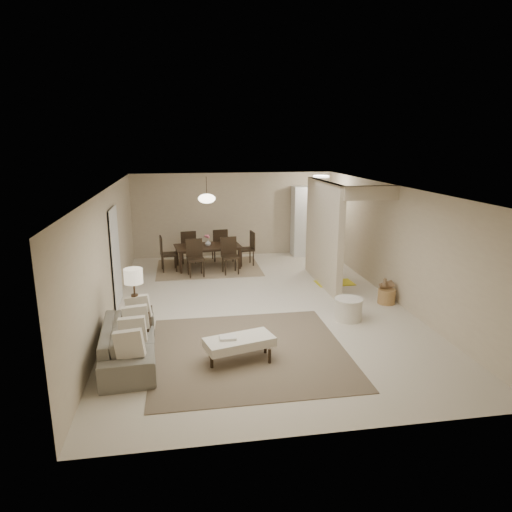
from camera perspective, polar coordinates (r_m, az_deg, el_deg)
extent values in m
plane|color=beige|center=(9.83, 0.28, -6.12)|extent=(9.00, 9.00, 0.00)
plane|color=white|center=(9.27, 0.30, 8.53)|extent=(9.00, 9.00, 0.00)
plane|color=#C2AF93|center=(13.85, -2.82, 5.20)|extent=(6.00, 0.00, 6.00)
plane|color=#C2AF93|center=(9.46, -17.94, 0.27)|extent=(0.00, 9.00, 9.00)
plane|color=#C2AF93|center=(10.39, 16.84, 1.56)|extent=(0.00, 9.00, 9.00)
cube|color=#C2AF93|center=(11.08, 8.43, 2.78)|extent=(0.15, 2.50, 2.50)
cube|color=black|center=(10.09, -17.19, -0.18)|extent=(0.04, 0.90, 2.04)
cube|color=white|center=(14.00, 6.98, 4.38)|extent=(1.20, 0.55, 2.10)
cylinder|color=white|center=(12.91, 8.14, 9.82)|extent=(0.44, 0.44, 0.05)
cube|color=brown|center=(7.78, -0.87, -11.78)|extent=(3.20, 3.20, 0.01)
imported|color=slate|center=(7.65, -15.58, -10.41)|extent=(2.10, 0.93, 0.60)
cube|color=silver|center=(7.36, -2.10, -10.71)|extent=(1.18, 0.77, 0.15)
cylinder|color=black|center=(7.24, -5.56, -12.92)|extent=(0.05, 0.05, 0.25)
cylinder|color=black|center=(7.34, 1.71, -12.45)|extent=(0.05, 0.05, 0.25)
cylinder|color=black|center=(7.57, -5.75, -11.67)|extent=(0.05, 0.05, 0.25)
cylinder|color=black|center=(7.66, 1.18, -11.25)|extent=(0.05, 0.05, 0.25)
cube|color=black|center=(8.35, -14.69, -8.38)|extent=(0.54, 0.54, 0.55)
cylinder|color=#412C1B|center=(8.20, -14.87, -5.64)|extent=(0.12, 0.12, 0.30)
cylinder|color=#412C1B|center=(8.12, -15.00, -3.78)|extent=(0.03, 0.03, 0.26)
cylinder|color=beige|center=(8.06, -15.09, -2.43)|extent=(0.32, 0.32, 0.26)
cylinder|color=silver|center=(9.17, 11.47, -6.53)|extent=(0.55, 0.55, 0.43)
cylinder|color=#9A673D|center=(10.26, 16.00, -4.87)|extent=(0.38, 0.38, 0.32)
cube|color=#867353|center=(12.69, -5.94, -1.46)|extent=(2.80, 2.10, 0.01)
imported|color=black|center=(12.61, -5.98, -0.12)|extent=(1.88, 1.20, 0.62)
imported|color=silver|center=(12.52, -6.03, 1.65)|extent=(0.19, 0.19, 0.17)
cube|color=yellow|center=(11.45, 9.81, -3.33)|extent=(0.93, 0.59, 0.01)
cylinder|color=#412C1B|center=(12.28, -6.21, 8.68)|extent=(0.02, 0.02, 0.50)
ellipsoid|color=#FFEAC6|center=(12.31, -6.17, 7.15)|extent=(0.46, 0.46, 0.25)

